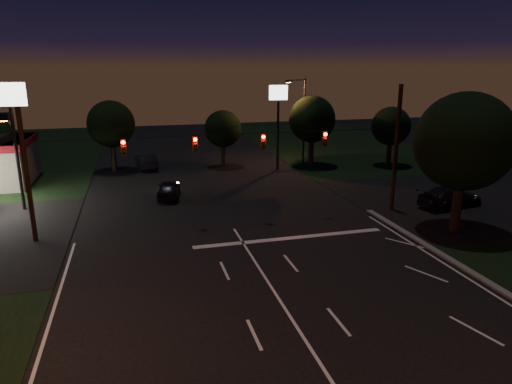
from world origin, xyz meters
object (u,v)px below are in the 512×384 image
object	(u,v)px
utility_pole_right	(391,210)
car_oncoming_a	(169,189)
tree_right_near	(463,142)
car_cross	(450,197)
car_oncoming_b	(146,161)

from	to	relation	value
utility_pole_right	car_oncoming_a	size ratio (longest dim) A/B	2.14
tree_right_near	car_cross	xyz separation A→B (m)	(3.10, 4.42, -4.91)
car_oncoming_b	car_cross	distance (m)	28.99
tree_right_near	car_cross	size ratio (longest dim) A/B	1.67
car_oncoming_b	utility_pole_right	bearing A→B (deg)	123.94
tree_right_near	car_oncoming_b	distance (m)	30.54
car_oncoming_a	car_cross	world-z (taller)	car_cross
car_oncoming_a	car_oncoming_b	world-z (taller)	car_oncoming_b
utility_pole_right	car_cross	size ratio (longest dim) A/B	1.71
utility_pole_right	tree_right_near	world-z (taller)	tree_right_near
utility_pole_right	tree_right_near	bearing A→B (deg)	-72.47
car_oncoming_b	car_oncoming_a	bearing A→B (deg)	89.13
car_oncoming_a	car_oncoming_b	xyz separation A→B (m)	(-1.36, 11.64, 0.06)
tree_right_near	car_oncoming_b	bearing A→B (deg)	127.57
tree_right_near	car_oncoming_b	size ratio (longest dim) A/B	1.85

